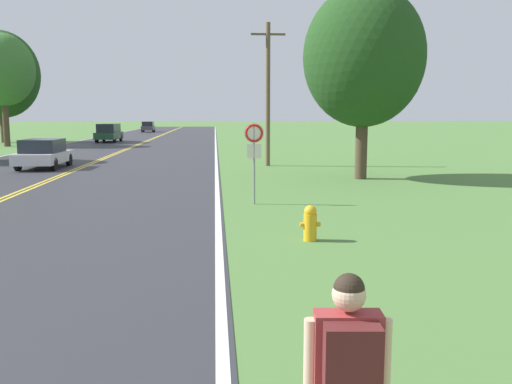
% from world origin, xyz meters
% --- Properties ---
extents(hitchhiker_person, '(0.59, 0.44, 1.73)m').
position_xyz_m(hitchhiker_person, '(7.81, 4.99, 1.06)').
color(hitchhiker_person, '#38476B').
rests_on(hitchhiker_person, ground).
extents(fire_hydrant, '(0.45, 0.29, 0.79)m').
position_xyz_m(fire_hydrant, '(9.01, 13.19, 0.40)').
color(fire_hydrant, gold).
rests_on(fire_hydrant, ground).
extents(traffic_sign, '(0.60, 0.10, 2.49)m').
position_xyz_m(traffic_sign, '(8.13, 18.14, 1.87)').
color(traffic_sign, gray).
rests_on(traffic_sign, ground).
extents(utility_pole_midground, '(1.80, 0.24, 7.47)m').
position_xyz_m(utility_pole_midground, '(9.76, 30.54, 3.88)').
color(utility_pole_midground, brown).
rests_on(utility_pole_midground, ground).
extents(tree_behind_sign, '(7.16, 7.16, 10.61)m').
position_xyz_m(tree_behind_sign, '(-13.36, 55.93, 6.47)').
color(tree_behind_sign, '#473828').
rests_on(tree_behind_sign, ground).
extents(tree_mid_treeline, '(5.07, 5.07, 8.04)m').
position_xyz_m(tree_mid_treeline, '(13.17, 24.38, 5.11)').
color(tree_mid_treeline, '#473828').
rests_on(tree_mid_treeline, ground).
extents(tree_right_cluster, '(5.24, 5.24, 9.46)m').
position_xyz_m(tree_right_cluster, '(-10.78, 49.49, 6.42)').
color(tree_right_cluster, '#473828').
rests_on(tree_right_cluster, ground).
extents(car_silver_sedan_approaching, '(1.99, 4.25, 1.50)m').
position_xyz_m(car_silver_sedan_approaching, '(-1.80, 30.02, 0.77)').
color(car_silver_sedan_approaching, black).
rests_on(car_silver_sedan_approaching, ground).
extents(car_dark_green_van_mid_near, '(2.11, 4.62, 1.80)m').
position_xyz_m(car_dark_green_van_mid_near, '(-3.55, 56.47, 0.95)').
color(car_dark_green_van_mid_near, black).
rests_on(car_dark_green_van_mid_near, ground).
extents(car_dark_grey_hatchback_mid_far, '(1.88, 3.77, 1.60)m').
position_xyz_m(car_dark_grey_hatchback_mid_far, '(-3.20, 85.66, 0.85)').
color(car_dark_grey_hatchback_mid_far, black).
rests_on(car_dark_grey_hatchback_mid_far, ground).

